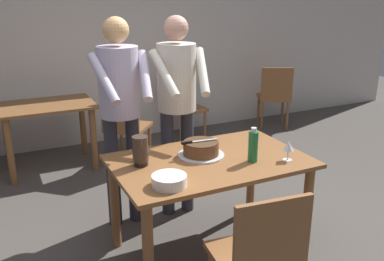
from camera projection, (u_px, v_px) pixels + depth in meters
name	position (u px, v px, depth m)	size (l,w,h in m)	color
ground_plane	(208.00, 249.00, 3.24)	(14.00, 14.00, 0.00)	#4C4742
back_wall	(102.00, 37.00, 5.29)	(10.00, 0.12, 2.70)	beige
main_dining_table	(210.00, 175.00, 3.05)	(1.38, 0.88, 0.75)	brown
cake_on_platter	(201.00, 149.00, 3.06)	(0.34, 0.34, 0.11)	silver
cake_knife	(192.00, 142.00, 3.02)	(0.27, 0.05, 0.02)	silver
plate_stack	(169.00, 181.00, 2.59)	(0.22, 0.22, 0.07)	white
wine_glass_near	(288.00, 147.00, 2.96)	(0.08, 0.08, 0.14)	silver
water_bottle	(253.00, 146.00, 2.94)	(0.07, 0.07, 0.25)	#1E6B38
hurricane_lamp	(140.00, 151.00, 2.87)	(0.11, 0.11, 0.21)	black
person_cutting_cake	(177.00, 95.00, 3.48)	(0.46, 0.57, 1.72)	#2D2D38
person_standing_beside	(120.00, 101.00, 3.30)	(0.47, 0.56, 1.72)	#2D2D38
chair_near_side	(259.00, 255.00, 2.34)	(0.49, 0.49, 0.90)	brown
background_table	(47.00, 119.00, 4.58)	(1.00, 0.70, 0.74)	brown
background_chair_0	(183.00, 103.00, 5.58)	(0.48, 0.48, 0.90)	brown
background_chair_1	(125.00, 124.00, 4.69)	(0.62, 0.62, 0.90)	brown
background_chair_2	(275.00, 94.00, 6.04)	(0.59, 0.59, 0.90)	brown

